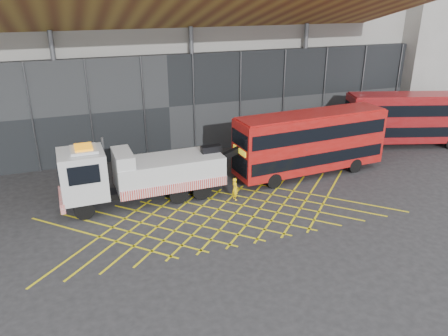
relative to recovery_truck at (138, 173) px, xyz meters
name	(u,v)px	position (x,y,z in m)	size (l,w,h in m)	color
ground_plane	(184,222)	(1.93, -3.63, -1.92)	(120.00, 120.00, 0.00)	#242426
road_markings	(223,215)	(4.33, -3.63, -1.92)	(21.56, 7.16, 0.01)	yellow
construction_building	(147,34)	(3.85, 14.77, 7.05)	(55.00, 23.97, 18.00)	gray
east_building	(436,17)	(33.93, 12.37, 8.08)	(15.00, 12.00, 20.00)	gray
recovery_truck	(138,173)	(0.00, 0.00, 0.00)	(11.94, 3.02, 4.16)	black
bus_towed	(310,141)	(12.39, 0.28, 0.62)	(11.43, 3.38, 4.59)	#9E0F0C
bus_second	(412,117)	(23.89, 2.93, 0.58)	(11.30, 5.75, 4.51)	maroon
worker	(235,189)	(5.77, -1.88, -1.17)	(0.55, 0.36, 1.51)	yellow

